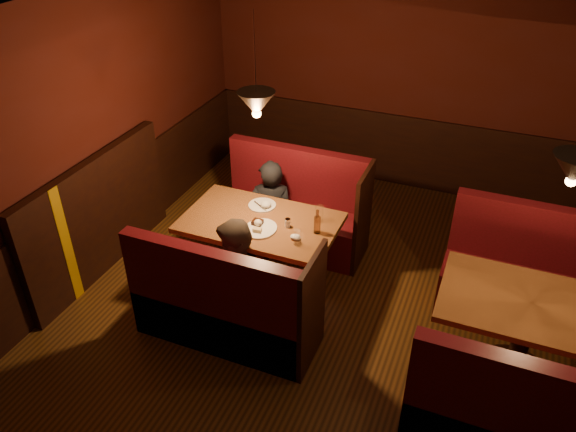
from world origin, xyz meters
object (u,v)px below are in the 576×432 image
at_px(second_table, 527,322).
at_px(second_bench_near, 518,426).
at_px(main_table, 262,236).
at_px(diner_b, 238,259).
at_px(main_bench_near, 225,311).
at_px(main_bench_far, 295,216).
at_px(second_bench_far, 529,283).
at_px(diner_a, 271,192).

xyz_separation_m(second_table, second_bench_near, (0.03, -0.88, -0.24)).
distance_m(main_table, diner_b, 0.56).
bearing_deg(main_bench_near, main_bench_far, 90.00).
bearing_deg(second_table, main_bench_near, -166.64).
distance_m(main_bench_near, diner_b, 0.49).
relative_size(second_table, diner_b, 1.00).
height_order(second_bench_far, diner_a, diner_a).
relative_size(second_bench_far, second_bench_near, 1.00).
xyz_separation_m(main_table, second_bench_far, (2.58, 0.60, -0.27)).
bearing_deg(main_table, second_bench_near, -24.05).
bearing_deg(second_bench_near, main_bench_far, 141.66).
height_order(main_bench_near, diner_a, diner_a).
bearing_deg(main_bench_far, second_table, -24.45).
bearing_deg(main_table, diner_a, 106.85).
relative_size(main_table, second_bench_near, 0.95).
distance_m(main_bench_near, diner_a, 1.63).
distance_m(main_table, main_bench_far, 0.92).
height_order(main_bench_near, second_bench_far, second_bench_far).
distance_m(second_bench_far, diner_b, 2.85).
height_order(main_bench_near, second_bench_near, second_bench_near).
relative_size(main_bench_far, second_table, 1.16).
distance_m(main_bench_far, second_bench_far, 2.58).
xyz_separation_m(main_bench_near, diner_a, (-0.23, 1.57, 0.37)).
bearing_deg(main_bench_far, diner_b, -90.52).
bearing_deg(diner_a, main_bench_far, -162.58).
relative_size(main_bench_near, second_table, 1.16).
relative_size(diner_a, diner_b, 1.00).
bearing_deg(diner_a, second_bench_far, 157.48).
relative_size(main_bench_far, second_bench_near, 1.05).
height_order(main_bench_far, second_bench_far, second_bench_far).
bearing_deg(diner_a, main_bench_near, 77.70).
bearing_deg(main_bench_far, second_bench_far, -6.09).
bearing_deg(main_table, diner_b, -89.54).
distance_m(main_table, diner_a, 0.73).
bearing_deg(second_bench_near, diner_b, 166.91).
bearing_deg(second_bench_near, second_table, 92.20).
height_order(main_table, second_bench_far, second_bench_far).
height_order(second_table, second_bench_far, second_bench_far).
distance_m(main_bench_far, second_bench_near, 3.27).
bearing_deg(diner_a, main_table, 86.28).
xyz_separation_m(diner_a, diner_b, (0.22, -1.25, 0.00)).
distance_m(main_bench_near, second_bench_far, 2.96).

